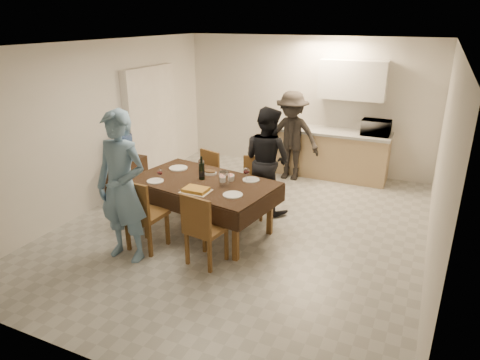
% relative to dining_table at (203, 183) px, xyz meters
% --- Properties ---
extents(floor, '(5.00, 6.00, 0.02)m').
position_rel_dining_table_xyz_m(floor, '(0.48, 0.34, -0.73)').
color(floor, '#A9A9A4').
rests_on(floor, ground).
extents(ceiling, '(5.00, 6.00, 0.02)m').
position_rel_dining_table_xyz_m(ceiling, '(0.48, 0.34, 1.87)').
color(ceiling, white).
rests_on(ceiling, wall_back).
extents(wall_back, '(5.00, 0.02, 2.60)m').
position_rel_dining_table_xyz_m(wall_back, '(0.48, 3.34, 0.57)').
color(wall_back, silver).
rests_on(wall_back, floor).
extents(wall_front, '(5.00, 0.02, 2.60)m').
position_rel_dining_table_xyz_m(wall_front, '(0.48, -2.66, 0.57)').
color(wall_front, silver).
rests_on(wall_front, floor).
extents(wall_left, '(0.02, 6.00, 2.60)m').
position_rel_dining_table_xyz_m(wall_left, '(-2.02, 0.34, 0.57)').
color(wall_left, silver).
rests_on(wall_left, floor).
extents(wall_right, '(0.02, 6.00, 2.60)m').
position_rel_dining_table_xyz_m(wall_right, '(2.98, 0.34, 0.57)').
color(wall_right, silver).
rests_on(wall_right, floor).
extents(stub_partition, '(0.15, 1.40, 2.10)m').
position_rel_dining_table_xyz_m(stub_partition, '(-1.94, 1.54, 0.32)').
color(stub_partition, white).
rests_on(stub_partition, floor).
extents(kitchen_base_cabinet, '(2.20, 0.60, 0.86)m').
position_rel_dining_table_xyz_m(kitchen_base_cabinet, '(1.08, 3.02, -0.30)').
color(kitchen_base_cabinet, '#A18360').
rests_on(kitchen_base_cabinet, floor).
extents(kitchen_worktop, '(2.24, 0.64, 0.05)m').
position_rel_dining_table_xyz_m(kitchen_worktop, '(1.08, 3.02, 0.15)').
color(kitchen_worktop, '#A2A29E').
rests_on(kitchen_worktop, kitchen_base_cabinet).
extents(upper_cabinet, '(1.20, 0.34, 0.70)m').
position_rel_dining_table_xyz_m(upper_cabinet, '(1.38, 3.16, 1.12)').
color(upper_cabinet, silver).
rests_on(upper_cabinet, wall_back).
extents(dining_table, '(2.13, 1.45, 0.77)m').
position_rel_dining_table_xyz_m(dining_table, '(0.00, 0.00, 0.00)').
color(dining_table, black).
rests_on(dining_table, floor).
extents(chair_near_left, '(0.48, 0.48, 0.54)m').
position_rel_dining_table_xyz_m(chair_near_left, '(-0.45, -0.85, -0.12)').
color(chair_near_left, brown).
rests_on(chair_near_left, floor).
extents(chair_near_right, '(0.50, 0.50, 0.52)m').
position_rel_dining_table_xyz_m(chair_near_right, '(0.45, -0.84, -0.15)').
color(chair_near_right, brown).
rests_on(chair_near_right, floor).
extents(chair_far_left, '(0.51, 0.52, 0.49)m').
position_rel_dining_table_xyz_m(chair_far_left, '(-0.45, 0.66, -0.18)').
color(chair_far_left, brown).
rests_on(chair_far_left, floor).
extents(chair_far_right, '(0.47, 0.47, 0.49)m').
position_rel_dining_table_xyz_m(chair_far_right, '(0.45, 0.66, -0.18)').
color(chair_far_right, brown).
rests_on(chair_far_right, floor).
extents(console, '(0.36, 0.72, 0.67)m').
position_rel_dining_table_xyz_m(console, '(-1.80, 0.54, -0.40)').
color(console, black).
rests_on(console, floor).
extents(water_jug, '(0.29, 0.29, 0.44)m').
position_rel_dining_table_xyz_m(water_jug, '(-1.80, 0.54, 0.15)').
color(water_jug, '#496DBF').
rests_on(water_jug, console).
extents(wine_bottle, '(0.08, 0.08, 0.34)m').
position_rel_dining_table_xyz_m(wine_bottle, '(-0.05, 0.05, 0.20)').
color(wine_bottle, black).
rests_on(wine_bottle, dining_table).
extents(water_pitcher, '(0.13, 0.13, 0.20)m').
position_rel_dining_table_xyz_m(water_pitcher, '(0.35, -0.05, 0.14)').
color(water_pitcher, white).
rests_on(water_pitcher, dining_table).
extents(savoury_tart, '(0.38, 0.28, 0.05)m').
position_rel_dining_table_xyz_m(savoury_tart, '(0.10, -0.38, 0.06)').
color(savoury_tart, '#B98F36').
rests_on(savoury_tart, dining_table).
extents(salad_bowl, '(0.18, 0.18, 0.07)m').
position_rel_dining_table_xyz_m(salad_bowl, '(0.30, 0.18, 0.07)').
color(salad_bowl, silver).
rests_on(salad_bowl, dining_table).
extents(mushroom_dish, '(0.20, 0.20, 0.03)m').
position_rel_dining_table_xyz_m(mushroom_dish, '(-0.05, 0.28, 0.05)').
color(mushroom_dish, silver).
rests_on(mushroom_dish, dining_table).
extents(wine_glass_a, '(0.08, 0.08, 0.18)m').
position_rel_dining_table_xyz_m(wine_glass_a, '(-0.55, -0.25, 0.12)').
color(wine_glass_a, white).
rests_on(wine_glass_a, dining_table).
extents(wine_glass_b, '(0.09, 0.09, 0.20)m').
position_rel_dining_table_xyz_m(wine_glass_b, '(0.55, 0.25, 0.14)').
color(wine_glass_b, white).
rests_on(wine_glass_b, dining_table).
extents(wine_glass_c, '(0.09, 0.09, 0.21)m').
position_rel_dining_table_xyz_m(wine_glass_c, '(-0.20, 0.30, 0.14)').
color(wine_glass_c, white).
rests_on(wine_glass_c, dining_table).
extents(plate_near_left, '(0.23, 0.23, 0.01)m').
position_rel_dining_table_xyz_m(plate_near_left, '(-0.60, -0.30, 0.04)').
color(plate_near_left, silver).
rests_on(plate_near_left, dining_table).
extents(plate_near_right, '(0.26, 0.26, 0.01)m').
position_rel_dining_table_xyz_m(plate_near_right, '(0.60, -0.30, 0.04)').
color(plate_near_right, silver).
rests_on(plate_near_right, dining_table).
extents(plate_far_left, '(0.28, 0.28, 0.02)m').
position_rel_dining_table_xyz_m(plate_far_left, '(-0.60, 0.30, 0.04)').
color(plate_far_left, silver).
rests_on(plate_far_left, dining_table).
extents(plate_far_right, '(0.24, 0.24, 0.01)m').
position_rel_dining_table_xyz_m(plate_far_right, '(0.60, 0.30, 0.04)').
color(plate_far_right, silver).
rests_on(plate_far_right, dining_table).
extents(microwave, '(0.50, 0.34, 0.28)m').
position_rel_dining_table_xyz_m(microwave, '(1.90, 3.02, 0.31)').
color(microwave, silver).
rests_on(microwave, kitchen_worktop).
extents(person_near, '(0.71, 0.47, 1.92)m').
position_rel_dining_table_xyz_m(person_near, '(-0.55, -1.05, 0.23)').
color(person_near, '#648BAE').
rests_on(person_near, floor).
extents(person_far, '(0.98, 0.88, 1.67)m').
position_rel_dining_table_xyz_m(person_far, '(0.55, 1.05, 0.10)').
color(person_far, black).
rests_on(person_far, floor).
extents(person_kitchen, '(1.08, 0.62, 1.67)m').
position_rel_dining_table_xyz_m(person_kitchen, '(0.45, 2.57, 0.10)').
color(person_kitchen, black).
rests_on(person_kitchen, floor).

